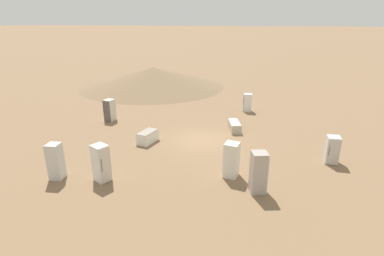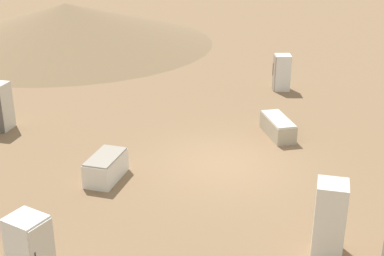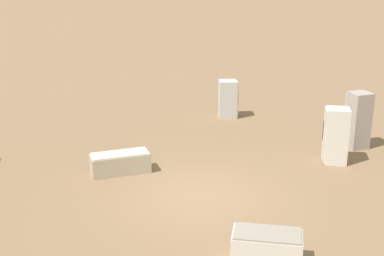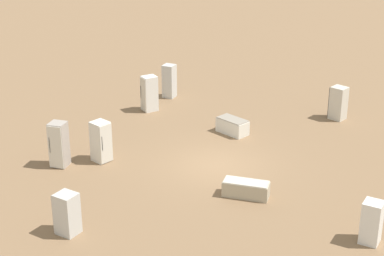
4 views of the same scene
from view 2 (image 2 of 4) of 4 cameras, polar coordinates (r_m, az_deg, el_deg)
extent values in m
plane|color=#846647|center=(16.30, 3.53, -3.84)|extent=(1000.00, 1000.00, 0.00)
cone|color=#7F6647|center=(31.76, -13.24, 10.80)|extent=(16.68, 16.68, 2.28)
cube|color=silver|center=(15.45, -9.16, -4.23)|extent=(0.98, 1.58, 0.69)
cube|color=gray|center=(15.29, -9.25, -3.01)|extent=(0.94, 1.52, 0.04)
cube|color=#B2A88E|center=(18.40, 9.14, 0.07)|extent=(1.24, 1.89, 0.59)
cube|color=beige|center=(18.28, 9.20, 0.99)|extent=(1.19, 1.81, 0.04)
cube|color=white|center=(23.06, 9.60, 5.86)|extent=(0.71, 0.71, 1.53)
cube|color=gray|center=(23.00, 8.76, 5.88)|extent=(0.12, 0.61, 1.47)
cylinder|color=#2D2D2D|center=(23.19, 8.62, 6.21)|extent=(0.02, 0.02, 0.53)
cube|color=silver|center=(12.22, 14.45, -9.42)|extent=(0.73, 0.76, 1.78)
cube|color=silver|center=(12.53, 14.47, -8.56)|extent=(0.64, 0.11, 1.71)
cylinder|color=#2D2D2D|center=(12.53, 15.58, -8.24)|extent=(0.02, 0.02, 0.62)
cube|color=beige|center=(19.71, -19.82, 2.19)|extent=(0.71, 0.78, 1.67)
camera|label=1|loc=(4.76, 133.24, -14.07)|focal=28.00mm
camera|label=3|loc=(20.47, -38.39, 15.46)|focal=50.00mm
camera|label=4|loc=(34.69, 46.33, 23.89)|focal=60.00mm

